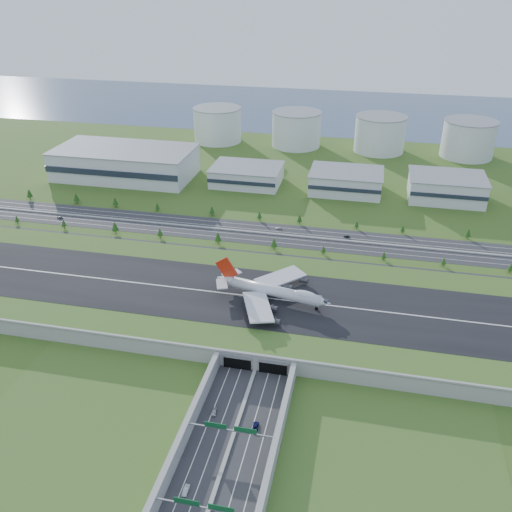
% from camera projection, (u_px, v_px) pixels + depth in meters
% --- Properties ---
extents(ground, '(1200.00, 1200.00, 0.00)m').
position_uv_depth(ground, '(275.00, 312.00, 296.27)').
color(ground, '#33561A').
rests_on(ground, ground).
extents(airfield_deck, '(520.00, 100.00, 9.20)m').
position_uv_depth(airfield_deck, '(275.00, 305.00, 294.25)').
color(airfield_deck, gray).
rests_on(airfield_deck, ground).
extents(underpass_road, '(38.80, 120.40, 8.00)m').
position_uv_depth(underpass_road, '(228.00, 446.00, 209.04)').
color(underpass_road, '#28282B').
rests_on(underpass_road, ground).
extents(sign_gantry_near, '(38.70, 0.70, 9.80)m').
position_uv_depth(sign_gantry_near, '(230.00, 431.00, 211.14)').
color(sign_gantry_near, gray).
rests_on(sign_gantry_near, ground).
extents(sign_gantry_far, '(38.70, 0.70, 9.80)m').
position_uv_depth(sign_gantry_far, '(204.00, 508.00, 181.01)').
color(sign_gantry_far, gray).
rests_on(sign_gantry_far, ground).
extents(north_expressway, '(560.00, 36.00, 0.12)m').
position_uv_depth(north_expressway, '(300.00, 237.00, 378.05)').
color(north_expressway, '#28282B').
rests_on(north_expressway, ground).
extents(tree_row, '(503.05, 48.68, 8.46)m').
position_uv_depth(tree_row, '(282.00, 229.00, 378.68)').
color(tree_row, '#3D2819').
rests_on(tree_row, ground).
extents(hangar_west, '(120.00, 60.00, 25.00)m').
position_uv_depth(hangar_west, '(125.00, 163.00, 481.54)').
color(hangar_west, silver).
rests_on(hangar_west, ground).
extents(hangar_mid_a, '(58.00, 42.00, 15.00)m').
position_uv_depth(hangar_mid_a, '(247.00, 175.00, 467.58)').
color(hangar_mid_a, silver).
rests_on(hangar_mid_a, ground).
extents(hangar_mid_b, '(58.00, 42.00, 17.00)m').
position_uv_depth(hangar_mid_b, '(346.00, 181.00, 451.17)').
color(hangar_mid_b, silver).
rests_on(hangar_mid_b, ground).
extents(hangar_mid_c, '(58.00, 42.00, 19.00)m').
position_uv_depth(hangar_mid_c, '(446.00, 188.00, 435.70)').
color(hangar_mid_c, silver).
rests_on(hangar_mid_c, ground).
extents(fuel_tank_a, '(50.00, 50.00, 35.00)m').
position_uv_depth(fuel_tank_a, '(218.00, 125.00, 577.44)').
color(fuel_tank_a, silver).
rests_on(fuel_tank_a, ground).
extents(fuel_tank_b, '(50.00, 50.00, 35.00)m').
position_uv_depth(fuel_tank_b, '(296.00, 129.00, 561.50)').
color(fuel_tank_b, silver).
rests_on(fuel_tank_b, ground).
extents(fuel_tank_c, '(50.00, 50.00, 35.00)m').
position_uv_depth(fuel_tank_c, '(380.00, 134.00, 545.57)').
color(fuel_tank_c, silver).
rests_on(fuel_tank_c, ground).
extents(fuel_tank_d, '(50.00, 50.00, 35.00)m').
position_uv_depth(fuel_tank_d, '(468.00, 139.00, 529.63)').
color(fuel_tank_d, silver).
rests_on(fuel_tank_d, ground).
extents(bay_water, '(1200.00, 260.00, 0.06)m').
position_uv_depth(bay_water, '(342.00, 110.00, 709.58)').
color(bay_water, '#384D6B').
rests_on(bay_water, ground).
extents(boeing_747, '(65.86, 61.69, 20.55)m').
position_uv_depth(boeing_747, '(272.00, 290.00, 289.51)').
color(boeing_747, silver).
rests_on(boeing_747, airfield_deck).
extents(car_0, '(2.40, 4.87, 1.60)m').
position_uv_depth(car_0, '(214.00, 412.00, 228.44)').
color(car_0, '#B5B5BA').
rests_on(car_0, ground).
extents(car_1, '(1.83, 4.95, 1.62)m').
position_uv_depth(car_1, '(186.00, 490.00, 194.32)').
color(car_1, silver).
rests_on(car_1, ground).
extents(car_2, '(2.71, 5.38, 1.46)m').
position_uv_depth(car_2, '(256.00, 426.00, 221.52)').
color(car_2, '#0C1040').
rests_on(car_2, ground).
extents(car_4, '(4.59, 2.25, 1.51)m').
position_uv_depth(car_4, '(60.00, 217.00, 405.31)').
color(car_4, '#55565A').
rests_on(car_4, ground).
extents(car_5, '(4.27, 1.71, 1.38)m').
position_uv_depth(car_5, '(347.00, 237.00, 376.73)').
color(car_5, black).
rests_on(car_5, ground).
extents(car_7, '(5.14, 2.37, 1.45)m').
position_uv_depth(car_7, '(278.00, 228.00, 389.03)').
color(car_7, silver).
rests_on(car_7, ground).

